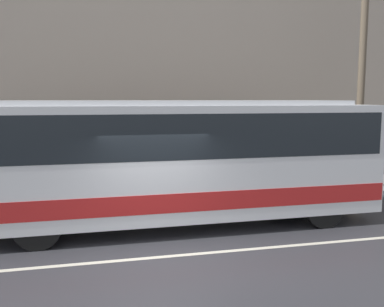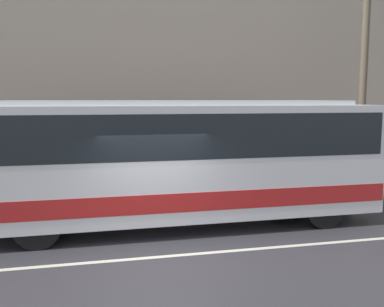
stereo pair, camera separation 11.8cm
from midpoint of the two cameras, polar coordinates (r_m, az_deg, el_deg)
name	(u,v)px [view 2 (the right image)]	position (r m, az deg, el deg)	size (l,w,h in m)	color
ground_plane	(161,257)	(9.24, -3.75, -13.60)	(60.00, 60.00, 0.00)	#333338
sidewalk	(136,196)	(14.42, -7.28, -5.69)	(60.00, 2.93, 0.15)	gray
building_facade	(129,43)	(15.79, -8.19, 14.43)	(60.00, 0.35, 10.96)	gray
lane_stripe	(161,257)	(9.24, -3.75, -13.57)	(54.00, 0.14, 0.01)	beige
transit_bus	(167,156)	(11.01, -3.04, -0.35)	(11.00, 2.57, 3.26)	silver
utility_pole_near	(364,72)	(16.27, 22.12, 10.08)	(0.25, 0.25, 8.19)	brown
pedestrian_waiting	(20,180)	(13.48, -21.76, -3.27)	(0.36, 0.36, 1.71)	navy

